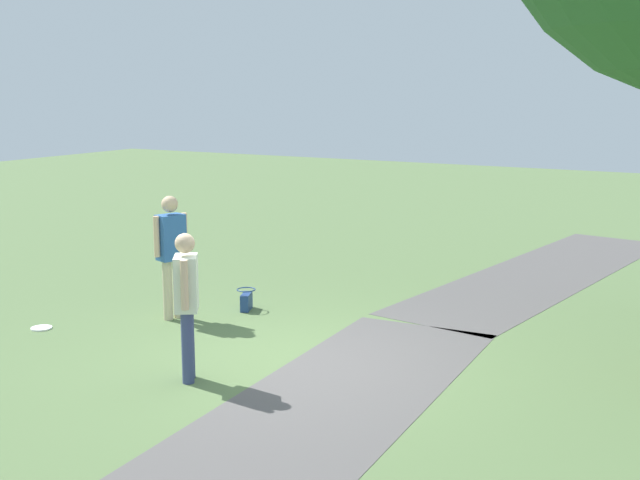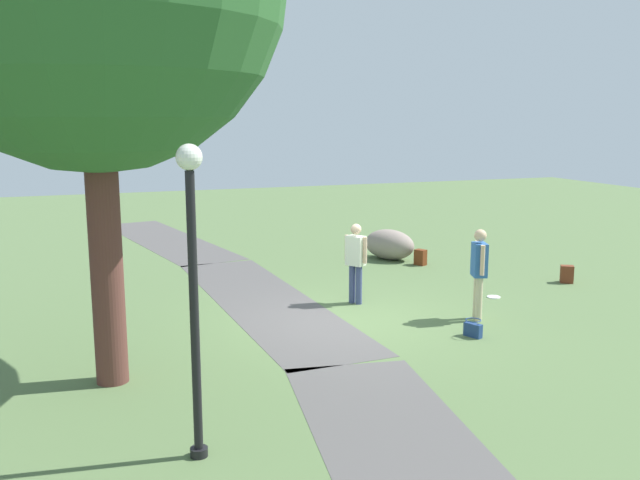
# 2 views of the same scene
# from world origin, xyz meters

# --- Properties ---
(ground_plane) EXTENTS (48.00, 48.00, 0.00)m
(ground_plane) POSITION_xyz_m (0.00, 0.00, 0.00)
(ground_plane) COLOR #556D41
(footpath_segment_near) EXTENTS (8.19, 3.05, 0.01)m
(footpath_segment_near) POSITION_xyz_m (-6.04, 1.36, 0.00)
(footpath_segment_near) COLOR #524E4D
(footpath_segment_near) RESTS_ON ground
(footpath_segment_mid) EXTENTS (8.07, 2.23, 0.01)m
(footpath_segment_mid) POSITION_xyz_m (1.91, 0.94, 0.00)
(footpath_segment_mid) COLOR #524E4D
(footpath_segment_mid) RESTS_ON ground
(woman_with_handbag) EXTENTS (0.50, 0.34, 1.71)m
(woman_with_handbag) POSITION_xyz_m (-0.73, -2.45, 1.00)
(woman_with_handbag) COLOR beige
(woman_with_handbag) RESTS_ON ground
(man_near_boulder) EXTENTS (0.44, 0.40, 1.64)m
(man_near_boulder) POSITION_xyz_m (1.09, -0.75, 0.95)
(man_near_boulder) COLOR #3B4573
(man_near_boulder) RESTS_ON ground
(handbag_on_grass) EXTENTS (0.36, 0.36, 0.31)m
(handbag_on_grass) POSITION_xyz_m (-1.59, -1.81, 0.14)
(handbag_on_grass) COLOR navy
(handbag_on_grass) RESTS_ON ground
(frisbee_on_grass) EXTENTS (0.28, 0.28, 0.02)m
(frisbee_on_grass) POSITION_xyz_m (0.51, -3.67, 0.01)
(frisbee_on_grass) COLOR white
(frisbee_on_grass) RESTS_ON ground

